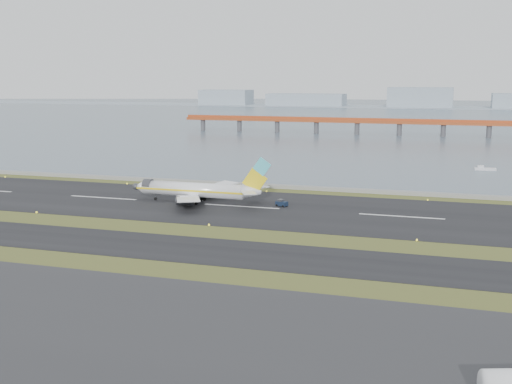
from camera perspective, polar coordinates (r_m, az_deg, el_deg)
ground at (r=136.32m, az=-5.36°, el=-3.70°), size 1000.00×1000.00×0.00m
apron_strip at (r=90.54m, az=-19.23°, el=-11.45°), size 1000.00×50.00×0.10m
taxiway_strip at (r=125.69m, az=-7.48°, el=-4.91°), size 1000.00×18.00×0.10m
runway_strip at (r=163.69m, az=-1.30°, el=-1.30°), size 1000.00×45.00×0.10m
seawall at (r=191.77m, az=1.59°, el=0.52°), size 1000.00×2.50×1.00m
bay_water at (r=585.08m, az=12.46°, el=6.71°), size 1400.00×800.00×1.30m
red_pier at (r=374.09m, az=12.64°, el=6.02°), size 260.00×5.00×10.20m
far_shoreline at (r=743.33m, az=14.66°, el=7.76°), size 1400.00×80.00×60.50m
airliner at (r=168.49m, az=-5.14°, el=0.17°), size 38.52×32.89×12.80m
pushback_tug at (r=163.73m, az=2.28°, el=-1.00°), size 3.36×2.64×1.89m
workboat_near at (r=242.21m, az=19.65°, el=1.96°), size 7.42×2.75×1.77m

